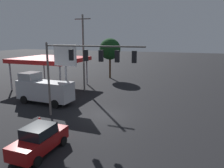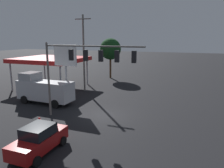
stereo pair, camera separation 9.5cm
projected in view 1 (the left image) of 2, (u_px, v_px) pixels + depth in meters
ground_plane at (105, 115)px, 22.04m from camera, size 200.00×200.00×0.00m
traffic_signal_assembly at (85, 61)px, 19.54m from camera, size 9.61×0.43×7.24m
utility_pole at (83, 52)px, 30.94m from camera, size 2.40×0.26×10.78m
gas_station_canopy at (50, 60)px, 33.58m from camera, size 9.76×8.95×4.66m
price_sign at (65, 58)px, 25.93m from camera, size 2.95×0.27×6.88m
sedan_far at (39, 140)px, 14.67m from camera, size 2.06×4.40×1.93m
delivery_truck at (44, 89)px, 25.75m from camera, size 6.88×2.75×3.58m
street_tree at (110, 49)px, 41.20m from camera, size 4.00×4.00×7.55m
fire_hydrant at (40, 122)px, 18.99m from camera, size 0.24×0.24×0.88m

